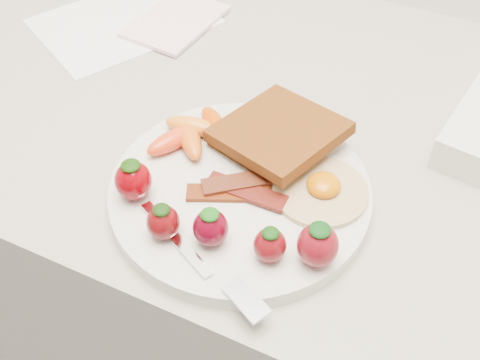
% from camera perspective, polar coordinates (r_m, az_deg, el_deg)
% --- Properties ---
extents(counter, '(2.00, 0.60, 0.90)m').
position_cam_1_polar(counter, '(1.08, 3.84, -12.42)').
color(counter, gray).
rests_on(counter, ground).
extents(plate, '(0.27, 0.27, 0.02)m').
position_cam_1_polar(plate, '(0.62, 0.00, -1.20)').
color(plate, silver).
rests_on(plate, counter).
extents(toast_lower, '(0.12, 0.12, 0.01)m').
position_cam_1_polar(toast_lower, '(0.66, 2.56, 4.09)').
color(toast_lower, black).
rests_on(toast_lower, plate).
extents(toast_upper, '(0.15, 0.15, 0.03)m').
position_cam_1_polar(toast_upper, '(0.65, 3.72, 4.58)').
color(toast_upper, '#421904').
rests_on(toast_upper, toast_lower).
extents(fried_egg, '(0.10, 0.10, 0.02)m').
position_cam_1_polar(fried_egg, '(0.61, 7.70, -0.89)').
color(fried_egg, beige).
rests_on(fried_egg, plate).
extents(bacon_strips, '(0.10, 0.08, 0.01)m').
position_cam_1_polar(bacon_strips, '(0.61, -0.06, -0.83)').
color(bacon_strips, '#3D0E04').
rests_on(bacon_strips, plate).
extents(baby_carrots, '(0.09, 0.11, 0.02)m').
position_cam_1_polar(baby_carrots, '(0.66, -4.50, 4.49)').
color(baby_carrots, orange).
rests_on(baby_carrots, plate).
extents(strawberries, '(0.23, 0.07, 0.05)m').
position_cam_1_polar(strawberries, '(0.56, -2.01, -3.89)').
color(strawberries, '#710007').
rests_on(strawberries, plate).
extents(fork, '(0.16, 0.08, 0.00)m').
position_cam_1_polar(fork, '(0.55, -3.21, -8.03)').
color(fork, white).
rests_on(fork, plate).
extents(paper_sheet, '(0.27, 0.29, 0.00)m').
position_cam_1_polar(paper_sheet, '(0.91, -10.94, 14.57)').
color(paper_sheet, white).
rests_on(paper_sheet, counter).
extents(notepad, '(0.11, 0.15, 0.01)m').
position_cam_1_polar(notepad, '(0.89, -6.10, 14.74)').
color(notepad, '#FBC8D4').
rests_on(notepad, paper_sheet).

